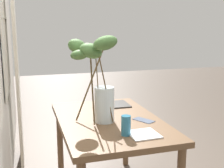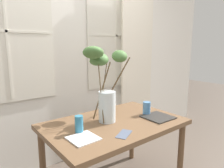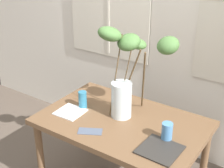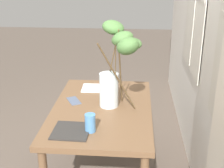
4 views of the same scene
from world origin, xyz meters
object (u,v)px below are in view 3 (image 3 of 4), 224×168
Objects in this scene: dining_table at (122,130)px; drinking_glass_blue_left at (83,100)px; vase_with_branches at (129,69)px; plate_square_right at (160,150)px; drinking_glass_blue_right at (167,132)px; plate_square_left at (70,112)px.

drinking_glass_blue_left is (-0.38, -0.01, 0.16)m from dining_table.
vase_with_branches reaches higher than dining_table.
vase_with_branches is at bearing 146.05° from plate_square_right.
dining_table is 4.81× the size of plate_square_right.
dining_table is 8.78× the size of drinking_glass_blue_left.
dining_table is at bearing 174.19° from drinking_glass_blue_right.
drinking_glass_blue_right is (0.40, -0.04, 0.15)m from dining_table.
drinking_glass_blue_left is 0.69× the size of plate_square_left.
drinking_glass_blue_right is at bearing 97.19° from plate_square_right.
dining_table is 0.49m from vase_with_branches.
plate_square_left is (-0.42, -0.13, 0.09)m from dining_table.
plate_square_left is 0.83m from plate_square_right.
drinking_glass_blue_left is at bearing -178.47° from dining_table.
drinking_glass_blue_right reaches higher than dining_table.
plate_square_right is at bearing -82.81° from drinking_glass_blue_right.
plate_square_left is (-0.39, -0.25, -0.39)m from vase_with_branches.
dining_table is 0.46m from plate_square_right.
vase_with_branches is at bearing 100.94° from dining_table.
drinking_glass_blue_right is 0.82m from plate_square_left.
plate_square_left is at bearing -173.54° from drinking_glass_blue_right.
plate_square_right is at bearing -3.14° from plate_square_left.
plate_square_right is at bearing -23.23° from dining_table.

